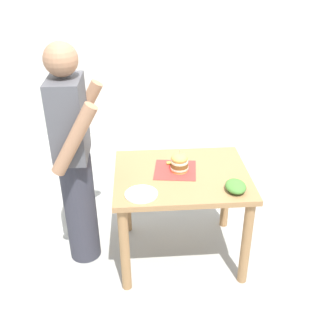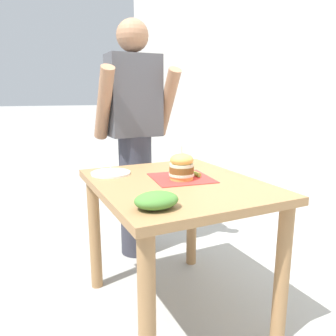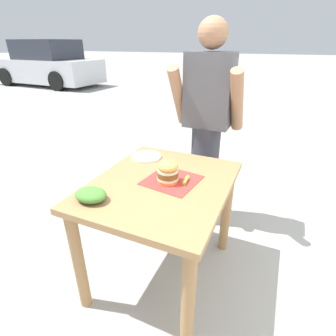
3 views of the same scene
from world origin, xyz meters
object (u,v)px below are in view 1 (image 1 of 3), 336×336
object	(u,v)px
side_salad	(236,186)
pickle_spear	(173,163)
patio_table	(181,189)
sandwich	(179,162)
side_plate_with_forks	(141,194)
diner_across_table	(74,158)

from	to	relation	value
side_salad	pickle_spear	bearing A→B (deg)	44.42
patio_table	side_salad	xyz separation A→B (m)	(-0.26, -0.34, 0.17)
pickle_spear	side_salad	bearing A→B (deg)	-135.58
sandwich	side_salad	bearing A→B (deg)	-130.18
sandwich	side_plate_with_forks	world-z (taller)	sandwich
pickle_spear	side_plate_with_forks	xyz separation A→B (m)	(-0.40, 0.25, -0.01)
side_plate_with_forks	patio_table	bearing A→B (deg)	-48.79
pickle_spear	side_plate_with_forks	bearing A→B (deg)	148.37
side_salad	diner_across_table	bearing A→B (deg)	74.20
pickle_spear	diner_across_table	distance (m)	0.73
sandwich	pickle_spear	distance (m)	0.12
sandwich	pickle_spear	xyz separation A→B (m)	(0.10, 0.04, -0.06)
patio_table	side_salad	size ratio (longest dim) A/B	5.44
diner_across_table	patio_table	bearing A→B (deg)	-93.96
side_plate_with_forks	side_salad	size ratio (longest dim) A/B	1.22
pickle_spear	diner_across_table	world-z (taller)	diner_across_table
pickle_spear	side_salad	distance (m)	0.56
sandwich	diner_across_table	world-z (taller)	diner_across_table
side_salad	side_plate_with_forks	bearing A→B (deg)	90.30
pickle_spear	side_salad	size ratio (longest dim) A/B	0.53
side_plate_with_forks	diner_across_table	xyz separation A→B (m)	(0.31, 0.46, 0.13)
side_salad	sandwich	bearing A→B (deg)	49.82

